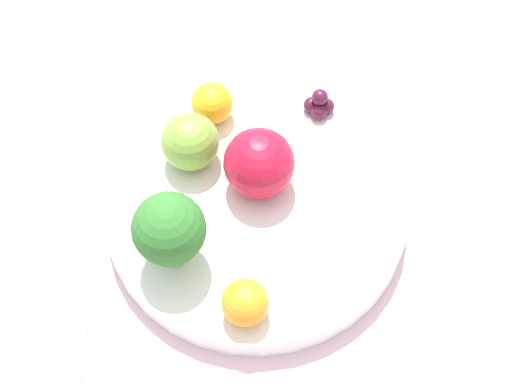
% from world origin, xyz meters
% --- Properties ---
extents(ground_plane, '(6.00, 6.00, 0.00)m').
position_xyz_m(ground_plane, '(0.00, 0.00, 0.00)').
color(ground_plane, gray).
extents(table_surface, '(1.20, 1.20, 0.02)m').
position_xyz_m(table_surface, '(0.00, 0.00, 0.01)').
color(table_surface, silver).
rests_on(table_surface, ground_plane).
extents(bowl, '(0.27, 0.27, 0.03)m').
position_xyz_m(bowl, '(0.00, 0.00, 0.03)').
color(bowl, white).
rests_on(bowl, table_surface).
extents(broccoli, '(0.06, 0.06, 0.08)m').
position_xyz_m(broccoli, '(-0.06, -0.07, 0.09)').
color(broccoli, '#99C17A').
rests_on(broccoli, bowl).
extents(apple_red, '(0.06, 0.06, 0.06)m').
position_xyz_m(apple_red, '(-0.00, 0.02, 0.08)').
color(apple_red, '#B7142D').
rests_on(apple_red, bowl).
extents(apple_green, '(0.05, 0.05, 0.05)m').
position_xyz_m(apple_green, '(-0.06, 0.03, 0.08)').
color(apple_green, olive).
rests_on(apple_green, bowl).
extents(orange_front, '(0.04, 0.04, 0.04)m').
position_xyz_m(orange_front, '(0.01, -0.11, 0.07)').
color(orange_front, orange).
rests_on(orange_front, bowl).
extents(orange_back, '(0.04, 0.04, 0.04)m').
position_xyz_m(orange_back, '(-0.05, 0.08, 0.07)').
color(orange_back, orange).
rests_on(orange_back, bowl).
extents(grape_cluster, '(0.03, 0.03, 0.03)m').
position_xyz_m(grape_cluster, '(0.04, 0.11, 0.06)').
color(grape_cluster, '#47142D').
rests_on(grape_cluster, bowl).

